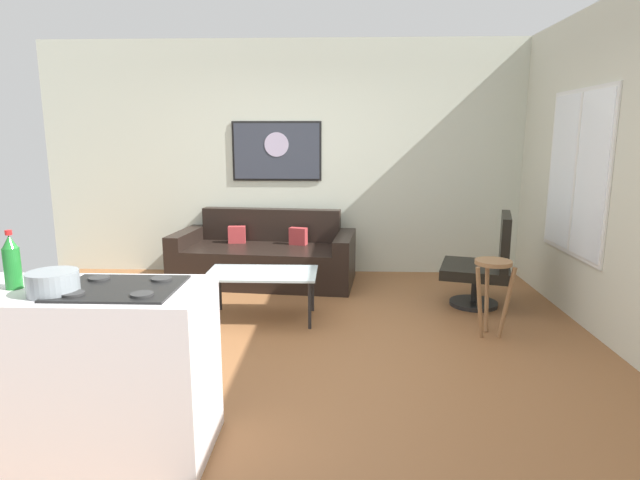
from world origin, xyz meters
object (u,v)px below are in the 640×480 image
(armchair, at_px, (485,264))
(wall_painting, at_px, (277,151))
(bar_stool, at_px, (492,279))
(couch, at_px, (265,258))
(coffee_table, at_px, (262,276))
(soda_bottle_2, at_px, (12,262))
(mixing_bowl, at_px, (53,283))

(armchair, relative_size, wall_painting, 0.87)
(armchair, relative_size, bar_stool, 1.42)
(couch, height_order, wall_painting, wall_painting)
(bar_stool, xyz_separation_m, wall_painting, (-2.05, 2.10, 1.00))
(coffee_table, bearing_deg, soda_bottle_2, -114.32)
(couch, relative_size, bar_stool, 3.22)
(coffee_table, xyz_separation_m, soda_bottle_2, (-0.95, -2.11, 0.63))
(bar_stool, bearing_deg, armchair, 78.81)
(bar_stool, xyz_separation_m, mixing_bowl, (-2.69, -1.85, 0.46))
(wall_painting, bearing_deg, armchair, -30.53)
(soda_bottle_2, xyz_separation_m, wall_painting, (0.90, 3.86, 0.45))
(couch, relative_size, mixing_bowl, 8.68)
(coffee_table, relative_size, bar_stool, 1.52)
(mixing_bowl, bearing_deg, soda_bottle_2, 160.18)
(soda_bottle_2, bearing_deg, armchair, 39.50)
(armchair, bearing_deg, wall_painting, 149.47)
(armchair, bearing_deg, couch, 160.34)
(armchair, height_order, soda_bottle_2, soda_bottle_2)
(bar_stool, relative_size, mixing_bowl, 2.69)
(mixing_bowl, bearing_deg, wall_painting, 80.80)
(couch, height_order, bar_stool, couch)
(couch, distance_m, wall_painting, 1.32)
(soda_bottle_2, relative_size, wall_painting, 0.28)
(couch, height_order, armchair, armchair)
(couch, distance_m, bar_stool, 2.70)
(coffee_table, xyz_separation_m, wall_painting, (-0.06, 1.75, 1.09))
(mixing_bowl, bearing_deg, couch, 81.13)
(bar_stool, xyz_separation_m, soda_bottle_2, (-2.95, -1.76, 0.54))
(coffee_table, height_order, mixing_bowl, mixing_bowl)
(mixing_bowl, bearing_deg, armchair, 42.95)
(soda_bottle_2, distance_m, mixing_bowl, 0.28)
(soda_bottle_2, height_order, wall_painting, wall_painting)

